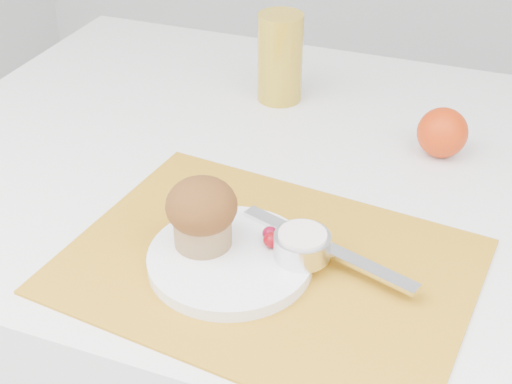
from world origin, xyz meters
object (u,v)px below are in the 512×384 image
at_px(orange, 442,133).
at_px(muffin, 202,212).
at_px(table, 320,364).
at_px(plate, 230,259).
at_px(juice_glass, 280,58).

xyz_separation_m(orange, muffin, (-0.21, -0.32, 0.03)).
height_order(table, muffin, muffin).
bearing_deg(plate, orange, 61.35).
bearing_deg(muffin, juice_glass, 97.06).
distance_m(table, juice_glass, 0.50).
bearing_deg(plate, muffin, 166.50).
height_order(table, juice_glass, juice_glass).
xyz_separation_m(plate, muffin, (-0.04, 0.01, 0.05)).
relative_size(plate, juice_glass, 1.32).
distance_m(plate, muffin, 0.06).
bearing_deg(juice_glass, plate, -78.21).
relative_size(plate, muffin, 2.25).
distance_m(table, orange, 0.44).
xyz_separation_m(plate, juice_glass, (-0.09, 0.41, 0.06)).
bearing_deg(muffin, table, 68.29).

